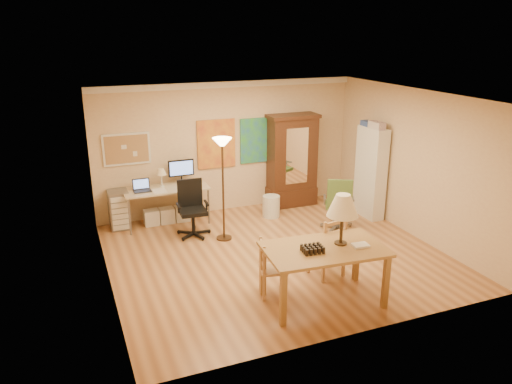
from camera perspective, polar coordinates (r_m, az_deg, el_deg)
name	(u,v)px	position (r m, az deg, el deg)	size (l,w,h in m)	color
floor	(276,255)	(8.65, 2.25, -7.19)	(5.50, 5.50, 0.00)	#965D35
crown_molding	(227,84)	(10.16, -3.33, 12.17)	(5.50, 0.08, 0.12)	white
corkboard	(127,149)	(9.91, -14.57, 4.77)	(0.90, 0.04, 0.62)	tan
art_panel_left	(216,144)	(10.29, -4.55, 5.50)	(0.80, 0.04, 1.00)	yellow
art_panel_right	(257,140)	(10.58, 0.13, 5.92)	(0.75, 0.04, 0.95)	teal
dining_table	(331,236)	(6.98, 8.56, -4.98)	(1.73, 1.12, 1.56)	brown
ladder_chair_back	(328,248)	(7.86, 8.22, -6.38)	(0.52, 0.50, 1.00)	tan
ladder_chair_left	(271,269)	(7.29, 1.75, -8.84)	(0.46, 0.47, 0.85)	tan
torchiere_lamp	(222,159)	(8.79, -3.85, 3.79)	(0.35, 0.35, 1.90)	#3F2A19
computer_desk	(168,201)	(10.00, -10.06, -1.05)	(1.64, 0.72, 1.24)	#C4B28F
office_chair_black	(193,221)	(9.40, -7.23, -3.31)	(0.64, 0.64, 1.05)	black
office_chair_green	(338,216)	(9.72, 9.34, -2.67)	(0.65, 0.65, 1.06)	slate
drawer_cart	(119,210)	(9.99, -15.38, -1.95)	(0.37, 0.45, 0.75)	slate
armoire	(292,166)	(10.80, 4.13, 2.94)	(1.08, 0.51, 1.99)	#36180E
bookshelf	(371,173)	(10.36, 12.96, 2.15)	(0.28, 0.74, 1.85)	white
wastebin	(271,206)	(10.26, 1.74, -1.64)	(0.36, 0.36, 0.45)	silver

